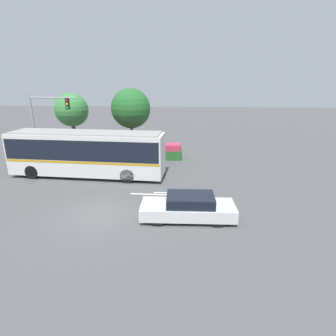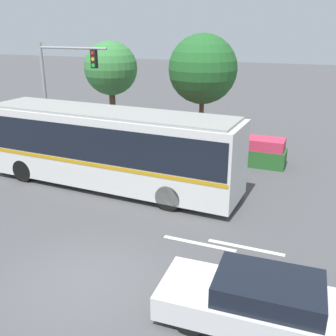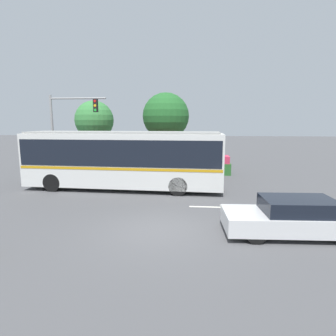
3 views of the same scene
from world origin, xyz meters
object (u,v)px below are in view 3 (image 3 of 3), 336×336
at_px(traffic_light_pole, 66,123).
at_px(street_tree_left, 94,120).
at_px(sedan_foreground, 295,217).
at_px(city_bus, 123,157).
at_px(street_tree_centre, 166,116).

relative_size(traffic_light_pole, street_tree_left, 1.00).
xyz_separation_m(traffic_light_pole, street_tree_left, (0.36, 4.82, 0.20)).
height_order(sedan_foreground, street_tree_left, street_tree_left).
bearing_deg(sedan_foreground, traffic_light_pole, -40.58).
xyz_separation_m(city_bus, traffic_light_pole, (-5.06, 3.79, 1.90)).
relative_size(street_tree_left, street_tree_centre, 0.92).
bearing_deg(street_tree_centre, city_bus, -103.19).
distance_m(traffic_light_pole, street_tree_left, 4.83).
xyz_separation_m(city_bus, street_tree_centre, (1.74, 7.42, 2.42)).
bearing_deg(street_tree_centre, traffic_light_pole, -151.90).
distance_m(sedan_foreground, traffic_light_pole, 16.25).
distance_m(city_bus, street_tree_left, 10.03).
distance_m(street_tree_left, street_tree_centre, 6.55).
distance_m(city_bus, sedan_foreground, 9.70).
relative_size(city_bus, traffic_light_pole, 1.98).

